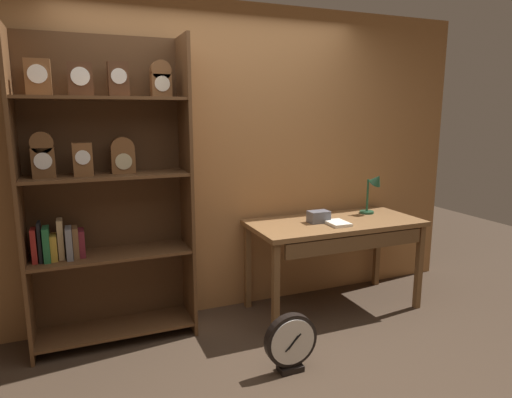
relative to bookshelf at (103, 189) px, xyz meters
name	(u,v)px	position (x,y,z in m)	size (l,w,h in m)	color
ground_plane	(285,390)	(0.95, -1.11, -1.17)	(10.00, 10.00, 0.00)	#3D2D21
back_wood_panel	(217,162)	(0.95, 0.23, 0.13)	(4.80, 0.05, 2.60)	#9E6B3D
bookshelf	(103,189)	(0.00, 0.00, 0.00)	(1.18, 0.38, 2.27)	brown
workbench	(336,231)	(1.87, -0.20, -0.46)	(1.49, 0.69, 0.80)	brown
desk_lamp	(374,188)	(2.34, -0.07, -0.13)	(0.20, 0.20, 0.39)	#1E472D
toolbox_small	(319,217)	(1.71, -0.17, -0.33)	(0.18, 0.11, 0.10)	#595960
open_repair_manual	(337,223)	(1.82, -0.30, -0.36)	(0.16, 0.22, 0.03)	silver
round_clock_large	(291,342)	(1.07, -0.94, -0.96)	(0.37, 0.11, 0.41)	black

